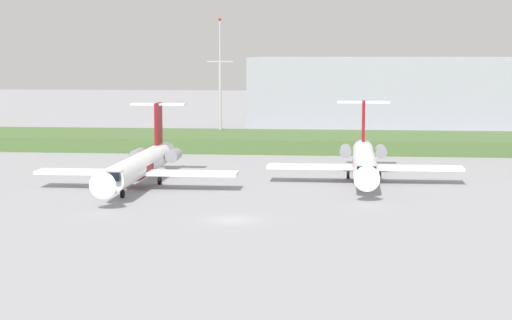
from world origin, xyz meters
TOP-DOWN VIEW (x-y plane):
  - ground_plane at (0.00, 30.00)m, footprint 500.00×500.00m
  - grass_berm at (0.00, 62.34)m, footprint 320.00×20.00m
  - regional_jet_third at (-13.11, 19.29)m, footprint 22.81×31.00m
  - regional_jet_fourth at (12.40, 26.55)m, footprint 22.81×31.00m
  - antenna_mast at (-11.13, 70.35)m, footprint 4.40×0.50m
  - distant_hangar at (23.84, 96.10)m, footprint 64.00×25.19m

SIDE VIEW (x-z plane):
  - ground_plane at x=0.00m, z-range 0.00..0.00m
  - grass_berm at x=0.00m, z-range 0.00..2.20m
  - regional_jet_third at x=-13.11m, z-range -1.96..7.04m
  - regional_jet_fourth at x=12.40m, z-range -1.96..7.04m
  - distant_hangar at x=23.84m, z-range 0.00..14.29m
  - antenna_mast at x=-11.13m, z-range -1.74..19.20m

